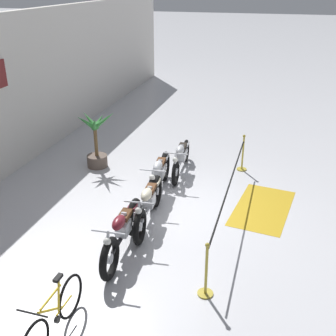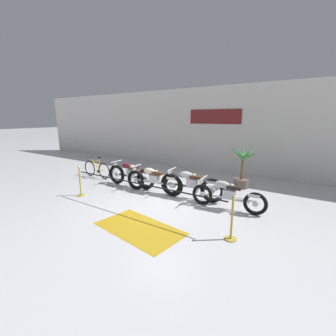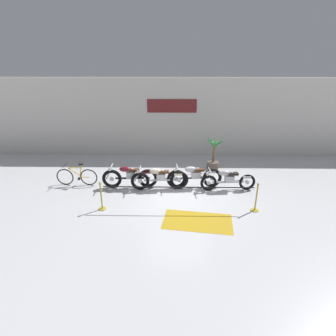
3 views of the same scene
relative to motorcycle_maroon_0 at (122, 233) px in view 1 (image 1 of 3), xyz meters
The scene contains 10 objects.
ground_plane 2.12m from the motorcycle_maroon_0, 18.10° to the right, with size 120.00×120.00×0.00m, color silver.
motorcycle_maroon_0 is the anchor object (origin of this frame).
motorcycle_cream_1 1.24m from the motorcycle_maroon_0, ahead, with size 2.36×0.62×0.96m.
motorcycle_silver_2 2.66m from the motorcycle_maroon_0, ahead, with size 2.30×0.62×0.98m.
motorcycle_silver_3 4.01m from the motorcycle_maroon_0, ahead, with size 2.25×0.62×0.91m.
bicycle 2.28m from the motorcycle_maroon_0, behind, with size 1.74×0.48×0.97m.
potted_palm_left_of_row 4.40m from the motorcycle_maroon_0, 30.95° to the left, with size 1.01×1.02×1.65m.
stanchion_far_left 1.99m from the motorcycle_maroon_0, 64.79° to the right, with size 5.41×0.28×1.05m.
stanchion_mid_left 4.99m from the motorcycle_maroon_0, 21.03° to the right, with size 0.28×0.28×1.05m.
floor_banner 3.66m from the motorcycle_maroon_0, 44.31° to the right, with size 2.24×1.21×0.01m, color #B78E19.
Camera 1 is at (-8.37, -2.08, 5.01)m, focal length 45.00 mm.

